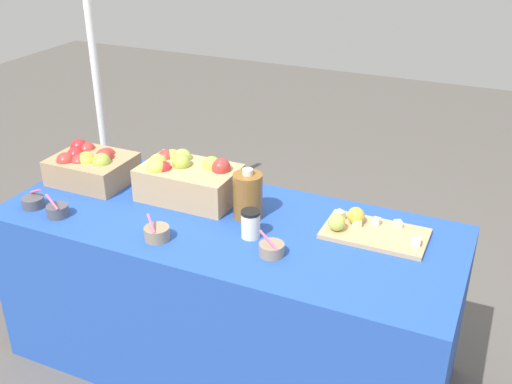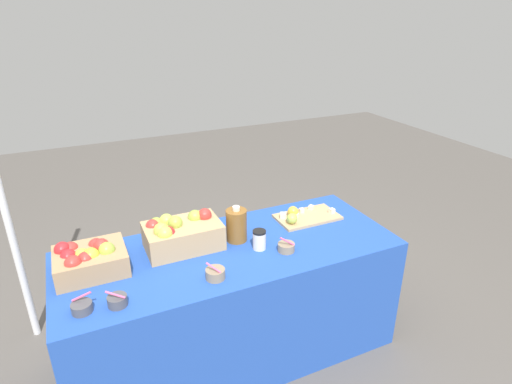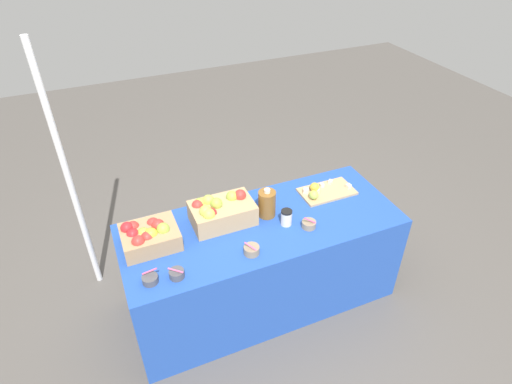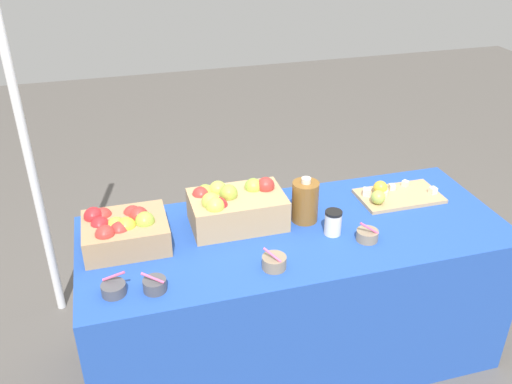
# 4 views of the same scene
# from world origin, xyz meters

# --- Properties ---
(ground_plane) EXTENTS (10.00, 10.00, 0.00)m
(ground_plane) POSITION_xyz_m (0.00, 0.00, 0.00)
(ground_plane) COLOR #56514C
(table) EXTENTS (1.90, 0.76, 0.74)m
(table) POSITION_xyz_m (0.00, 0.00, 0.37)
(table) COLOR #234CAD
(table) RESTS_ON ground_plane
(apple_crate_left) EXTENTS (0.35, 0.28, 0.16)m
(apple_crate_left) POSITION_xyz_m (-0.74, 0.09, 0.82)
(apple_crate_left) COLOR tan
(apple_crate_left) RESTS_ON table
(apple_crate_middle) EXTENTS (0.42, 0.26, 0.20)m
(apple_crate_middle) POSITION_xyz_m (-0.25, 0.12, 0.83)
(apple_crate_middle) COLOR tan
(apple_crate_middle) RESTS_ON table
(cutting_board_front) EXTENTS (0.40, 0.23, 0.09)m
(cutting_board_front) POSITION_xyz_m (0.55, 0.13, 0.76)
(cutting_board_front) COLOR tan
(cutting_board_front) RESTS_ON table
(sample_bowl_near) EXTENTS (0.10, 0.10, 0.10)m
(sample_bowl_near) POSITION_xyz_m (-0.18, -0.24, 0.77)
(sample_bowl_near) COLOR gray
(sample_bowl_near) RESTS_ON table
(sample_bowl_mid) EXTENTS (0.10, 0.09, 0.09)m
(sample_bowl_mid) POSITION_xyz_m (-0.80, -0.23, 0.76)
(sample_bowl_mid) COLOR #4C4C51
(sample_bowl_mid) RESTS_ON table
(sample_bowl_far) EXTENTS (0.09, 0.09, 0.09)m
(sample_bowl_far) POSITION_xyz_m (-0.65, -0.25, 0.77)
(sample_bowl_far) COLOR #4C4C51
(sample_bowl_far) RESTS_ON table
(sample_bowl_extra) EXTENTS (0.09, 0.09, 0.10)m
(sample_bowl_extra) POSITION_xyz_m (0.27, -0.16, 0.76)
(sample_bowl_extra) COLOR gray
(sample_bowl_extra) RESTS_ON table
(cider_jug) EXTENTS (0.12, 0.12, 0.21)m
(cider_jug) POSITION_xyz_m (0.07, 0.07, 0.84)
(cider_jug) COLOR brown
(cider_jug) RESTS_ON table
(coffee_cup) EXTENTS (0.07, 0.07, 0.11)m
(coffee_cup) POSITION_xyz_m (0.14, -0.07, 0.80)
(coffee_cup) COLOR silver
(coffee_cup) RESTS_ON table
(tent_pole) EXTENTS (0.04, 0.04, 1.93)m
(tent_pole) POSITION_xyz_m (-1.13, 0.68, 0.96)
(tent_pole) COLOR white
(tent_pole) RESTS_ON ground_plane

